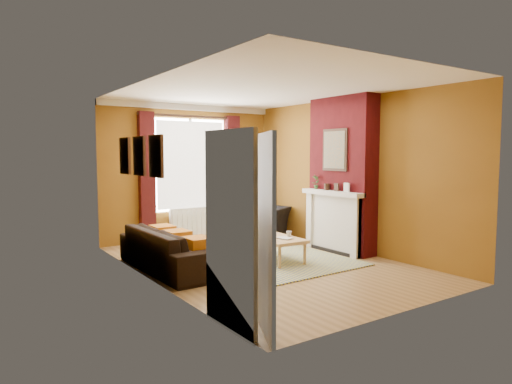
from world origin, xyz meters
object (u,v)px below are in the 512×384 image
(coffee_table, at_px, (273,239))
(wicker_stool, at_px, (238,227))
(floor_lamp, at_px, (260,182))
(armchair, at_px, (263,223))
(sofa, at_px, (171,249))

(coffee_table, distance_m, wicker_stool, 2.03)
(floor_lamp, bearing_deg, armchair, -119.39)
(wicker_stool, xyz_separation_m, floor_lamp, (0.78, 0.33, 0.90))
(armchair, bearing_deg, floor_lamp, -147.73)
(armchair, distance_m, wicker_stool, 0.52)
(sofa, distance_m, armchair, 2.94)
(armchair, bearing_deg, coffee_table, 31.32)
(sofa, height_order, floor_lamp, floor_lamp)
(armchair, bearing_deg, wicker_stool, -58.28)
(armchair, bearing_deg, sofa, -2.00)
(armchair, relative_size, floor_lamp, 0.70)
(sofa, height_order, wicker_stool, sofa)
(wicker_stool, distance_m, floor_lamp, 1.24)
(armchair, distance_m, coffee_table, 1.97)
(sofa, relative_size, coffee_table, 1.76)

